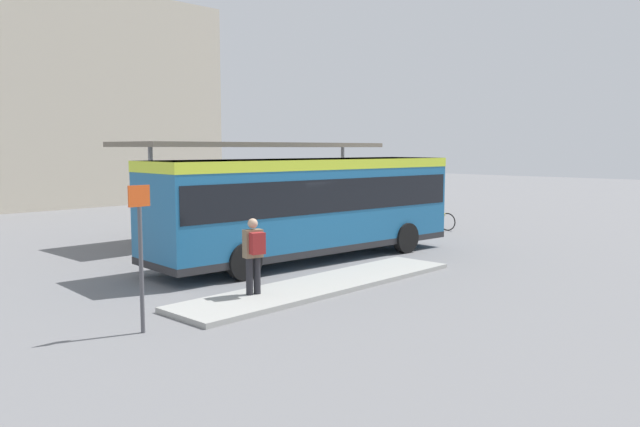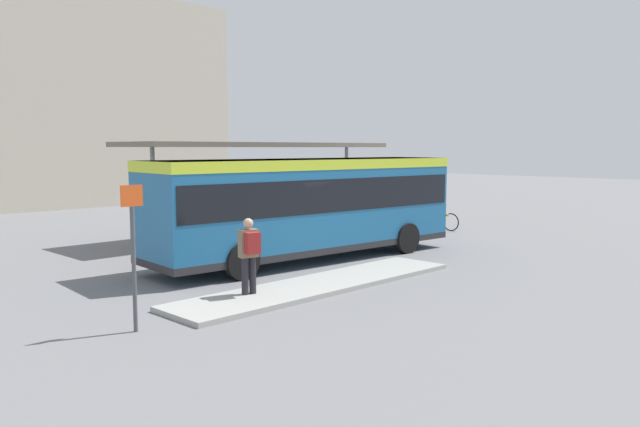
# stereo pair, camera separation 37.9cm
# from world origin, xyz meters

# --- Properties ---
(ground_plane) EXTENTS (120.00, 120.00, 0.00)m
(ground_plane) POSITION_xyz_m (0.00, 0.00, 0.00)
(ground_plane) COLOR slate
(curb_island) EXTENTS (8.55, 1.80, 0.12)m
(curb_island) POSITION_xyz_m (-2.47, -2.99, 0.06)
(curb_island) COLOR #9E9E99
(curb_island) RESTS_ON ground_plane
(city_bus) EXTENTS (10.69, 3.35, 3.15)m
(city_bus) POSITION_xyz_m (0.01, -0.00, 1.84)
(city_bus) COLOR #1E6093
(city_bus) RESTS_ON ground_plane
(pedestrian_waiting) EXTENTS (0.47, 0.52, 1.77)m
(pedestrian_waiting) POSITION_xyz_m (-4.54, -2.73, 1.13)
(pedestrian_waiting) COLOR #232328
(pedestrian_waiting) RESTS_ON curb_island
(bicycle_yellow) EXTENTS (0.48, 1.79, 0.77)m
(bicycle_yellow) POSITION_xyz_m (8.93, 1.10, 0.39)
(bicycle_yellow) COLOR black
(bicycle_yellow) RESTS_ON ground_plane
(bicycle_green) EXTENTS (0.48, 1.76, 0.76)m
(bicycle_green) POSITION_xyz_m (8.84, 1.85, 0.38)
(bicycle_green) COLOR black
(bicycle_green) RESTS_ON ground_plane
(bicycle_white) EXTENTS (0.48, 1.59, 0.69)m
(bicycle_white) POSITION_xyz_m (8.70, 2.60, 0.35)
(bicycle_white) COLOR black
(bicycle_white) RESTS_ON ground_plane
(station_shelter) EXTENTS (11.78, 3.25, 3.70)m
(station_shelter) POSITION_xyz_m (2.90, 5.59, 3.56)
(station_shelter) COLOR #706656
(station_shelter) RESTS_ON ground_plane
(potted_planter_near_shelter) EXTENTS (0.73, 0.73, 1.28)m
(potted_planter_near_shelter) POSITION_xyz_m (1.94, 2.81, 0.68)
(potted_planter_near_shelter) COLOR slate
(potted_planter_near_shelter) RESTS_ON ground_plane
(platform_sign) EXTENTS (0.44, 0.08, 2.80)m
(platform_sign) POSITION_xyz_m (-7.67, -3.17, 1.56)
(platform_sign) COLOR #4C4C51
(platform_sign) RESTS_ON ground_plane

